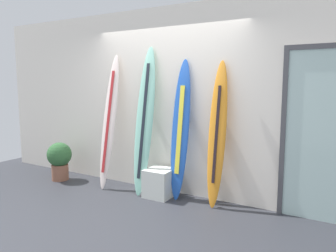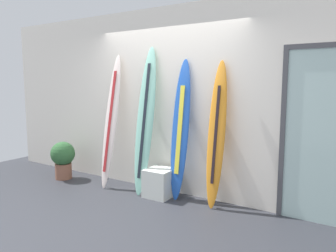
% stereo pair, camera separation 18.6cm
% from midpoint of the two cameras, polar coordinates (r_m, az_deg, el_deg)
% --- Properties ---
extents(ground, '(8.00, 8.00, 0.04)m').
position_cam_midpoint_polar(ground, '(4.34, -9.90, -15.62)').
color(ground, '#2F3137').
extents(wall_back, '(7.20, 0.20, 2.80)m').
position_cam_midpoint_polar(wall_back, '(5.06, -0.64, 4.38)').
color(wall_back, white).
rests_on(wall_back, ground).
extents(surfboard_ivory, '(0.24, 0.49, 2.13)m').
position_cam_midpoint_polar(surfboard_ivory, '(5.32, -11.17, 0.62)').
color(surfboard_ivory, silver).
rests_on(surfboard_ivory, ground).
extents(surfboard_seafoam, '(0.31, 0.48, 2.23)m').
position_cam_midpoint_polar(surfboard_seafoam, '(4.92, -5.20, 0.76)').
color(surfboard_seafoam, '#85C9B5').
rests_on(surfboard_seafoam, ground).
extents(surfboard_cobalt, '(0.29, 0.32, 2.02)m').
position_cam_midpoint_polar(surfboard_cobalt, '(4.69, 1.04, -0.66)').
color(surfboard_cobalt, blue).
rests_on(surfboard_cobalt, ground).
extents(surfboard_sunset, '(0.25, 0.33, 1.98)m').
position_cam_midpoint_polar(surfboard_sunset, '(4.43, 7.36, -1.65)').
color(surfboard_sunset, orange).
rests_on(surfboard_sunset, ground).
extents(display_block_left, '(0.40, 0.40, 0.41)m').
position_cam_midpoint_polar(display_block_left, '(4.92, -2.58, -9.86)').
color(display_block_left, silver).
rests_on(display_block_left, ground).
extents(glass_door, '(1.19, 0.06, 2.13)m').
position_cam_midpoint_polar(glass_door, '(4.25, 25.75, -1.08)').
color(glass_door, silver).
rests_on(glass_door, ground).
extents(potted_plant, '(0.42, 0.42, 0.66)m').
position_cam_midpoint_polar(potted_plant, '(6.02, -19.21, -5.38)').
color(potted_plant, brown).
rests_on(potted_plant, ground).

